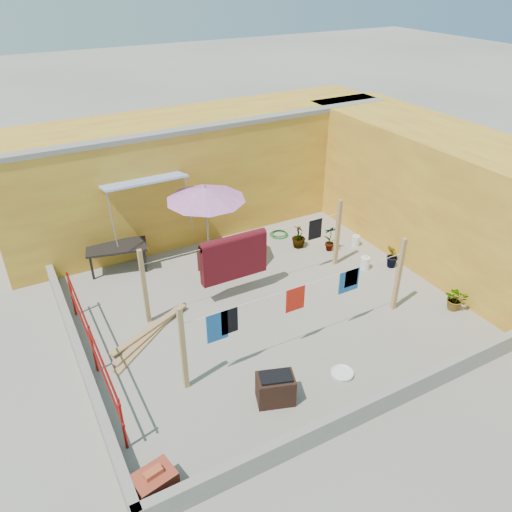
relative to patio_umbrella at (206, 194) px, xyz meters
name	(u,v)px	position (x,y,z in m)	size (l,w,h in m)	color
ground	(266,307)	(0.45, -2.14, -2.06)	(80.00, 80.00, 0.00)	#9E998E
wall_back	(201,170)	(0.95, 2.55, -0.45)	(11.00, 3.27, 3.21)	gold
wall_right	(445,198)	(5.65, -2.14, -0.46)	(2.40, 9.00, 3.20)	gold
parapet_front	(370,408)	(0.45, -5.72, -1.84)	(8.30, 0.16, 0.44)	gray
parapet_left	(81,360)	(-3.63, -2.14, -1.84)	(0.16, 7.30, 0.44)	gray
red_railing	(92,342)	(-3.40, -2.34, -1.34)	(0.05, 4.20, 1.10)	maroon
clothesline_rig	(242,263)	(0.12, -1.59, -1.06)	(5.09, 2.35, 1.80)	tan
patio_umbrella	(206,194)	(0.00, 0.00, 0.00)	(2.40, 2.40, 2.29)	gray
outdoor_table	(117,248)	(-2.03, 1.06, -1.44)	(1.59, 1.05, 0.69)	black
brick_stack	(155,484)	(-3.25, -5.34, -1.83)	(0.67, 0.54, 0.52)	#9D3624
lumber_pile	(149,334)	(-2.22, -1.85, -1.99)	(1.98, 1.43, 0.13)	tan
brazier	(275,388)	(-0.78, -4.62, -1.77)	(0.77, 0.63, 0.59)	black
white_basin	(342,373)	(0.66, -4.68, -2.02)	(0.44, 0.44, 0.08)	white
water_jug_a	(356,241)	(4.02, -0.83, -1.91)	(0.21, 0.21, 0.34)	white
water_jug_b	(365,263)	(3.46, -1.90, -1.89)	(0.24, 0.24, 0.38)	white
green_hose	(279,234)	(2.47, 0.69, -2.02)	(0.53, 0.53, 0.08)	#176821
plant_back_a	(234,251)	(0.62, -0.17, -1.63)	(0.77, 0.66, 0.85)	#235D1A
plant_back_b	(299,236)	(2.59, -0.15, -1.73)	(0.37, 0.37, 0.66)	#235D1A
plant_right_a	(330,238)	(3.24, -0.70, -1.67)	(0.40, 0.27, 0.77)	#235D1A
plant_right_b	(393,256)	(4.11, -2.18, -1.73)	(0.36, 0.29, 0.66)	#235D1A
plant_right_c	(456,299)	(4.15, -4.21, -1.78)	(0.50, 0.44, 0.56)	#235D1A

